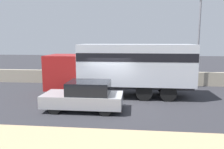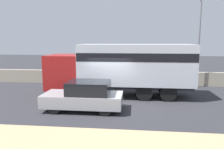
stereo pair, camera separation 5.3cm
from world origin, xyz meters
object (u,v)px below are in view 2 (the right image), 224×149
(box_truck, at_px, (123,66))
(car_hatchback, at_px, (85,96))
(street_lamp, at_px, (199,34))
(pedestrian, at_px, (66,74))

(box_truck, distance_m, car_hatchback, 3.76)
(street_lamp, xyz_separation_m, pedestrian, (-9.87, -0.49, -3.01))
(street_lamp, relative_size, box_truck, 0.75)
(box_truck, xyz_separation_m, car_hatchback, (-1.76, -3.10, -1.20))
(street_lamp, xyz_separation_m, car_hatchback, (-7.06, -6.21, -3.21))
(box_truck, relative_size, car_hatchback, 2.28)
(car_hatchback, distance_m, pedestrian, 6.38)
(pedestrian, bearing_deg, street_lamp, 2.86)
(street_lamp, height_order, pedestrian, street_lamp)
(box_truck, bearing_deg, street_lamp, -149.59)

